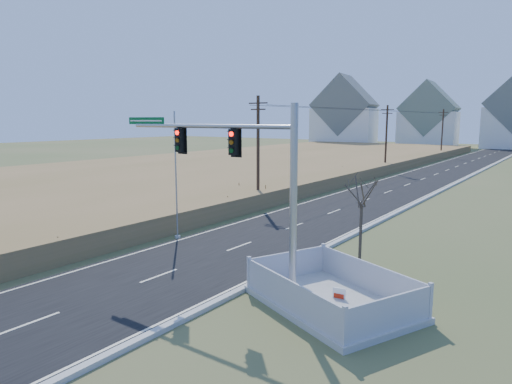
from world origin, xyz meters
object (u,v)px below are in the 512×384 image
Objects in this scene: fence_enclosure at (331,299)px; open_sign at (339,296)px; flagpole at (176,189)px; bare_tree at (362,190)px; traffic_signal_mast at (253,181)px.

fence_enclosure is 0.39m from open_sign.
flagpole reaches higher than bare_tree.
traffic_signal_mast reaches higher than fence_enclosure.
traffic_signal_mast is 15.29× the size of open_sign.
fence_enclosure is 1.53× the size of bare_tree.
open_sign is at bearing -77.09° from bare_tree.
traffic_signal_mast is at bearing -145.00° from fence_enclosure.
bare_tree is at bearing 124.01° from fence_enclosure.
open_sign is (3.40, 1.00, -4.34)m from traffic_signal_mast.
open_sign is 0.08× the size of flagpole.
fence_enclosure is at bearing 11.80° from traffic_signal_mast.
open_sign is 0.13× the size of bare_tree.
open_sign is 13.07m from flagpole.
flagpole is 11.36m from bare_tree.
traffic_signal_mast is 2.01× the size of bare_tree.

